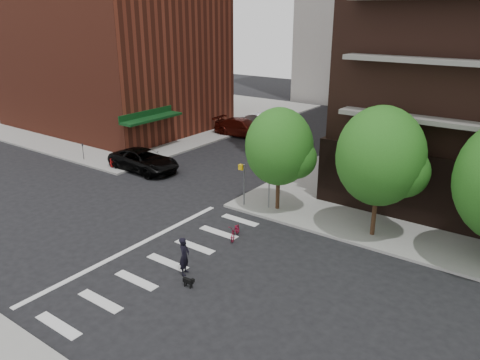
# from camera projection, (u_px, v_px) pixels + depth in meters

# --- Properties ---
(ground) EXTENTS (120.00, 120.00, 0.00)m
(ground) POSITION_uv_depth(u_px,v_px,m) (126.00, 245.00, 24.34)
(ground) COLOR black
(ground) RESTS_ON ground
(sidewalk_nw) EXTENTS (31.00, 33.00, 0.15)m
(sidewalk_nw) POSITION_uv_depth(u_px,v_px,m) (140.00, 113.00, 55.73)
(sidewalk_nw) COLOR gray
(sidewalk_nw) RESTS_ON ground
(crosswalk) EXTENTS (3.85, 13.00, 0.01)m
(crosswalk) POSITION_uv_depth(u_px,v_px,m) (156.00, 257.00, 23.12)
(crosswalk) COLOR silver
(crosswalk) RESTS_ON ground
(midrise_nw) EXTENTS (21.40, 15.50, 20.00)m
(midrise_nw) POSITION_uv_depth(u_px,v_px,m) (109.00, 25.00, 46.74)
(midrise_nw) COLOR maroon
(midrise_nw) RESTS_ON sidewalk_nw
(tree_a) EXTENTS (4.00, 4.00, 5.90)m
(tree_a) POSITION_uv_depth(u_px,v_px,m) (279.00, 147.00, 27.22)
(tree_a) COLOR #301E11
(tree_a) RESTS_ON sidewalk_ne
(tree_b) EXTENTS (4.50, 4.50, 6.65)m
(tree_b) POSITION_uv_depth(u_px,v_px,m) (380.00, 156.00, 23.73)
(tree_b) COLOR #301E11
(tree_b) RESTS_ON sidewalk_ne
(pedestrian_signal) EXTENTS (2.18, 0.67, 2.60)m
(pedestrian_signal) POSITION_uv_depth(u_px,v_px,m) (249.00, 179.00, 28.45)
(pedestrian_signal) COLOR slate
(pedestrian_signal) RESTS_ON sidewalk_ne
(fire_hydrant) EXTENTS (0.24, 0.24, 0.73)m
(fire_hydrant) POSITION_uv_depth(u_px,v_px,m) (112.00, 162.00, 35.89)
(fire_hydrant) COLOR #A50C0C
(fire_hydrant) RESTS_ON sidewalk_nw
(parking_meter) EXTENTS (0.10, 0.08, 1.32)m
(parking_meter) POSITION_uv_depth(u_px,v_px,m) (83.00, 150.00, 37.69)
(parking_meter) COLOR black
(parking_meter) RESTS_ON sidewalk_nw
(parked_car_black) EXTENTS (2.81, 5.92, 1.63)m
(parked_car_black) POSITION_uv_depth(u_px,v_px,m) (144.00, 160.00, 35.44)
(parked_car_black) COLOR black
(parked_car_black) RESTS_ON ground
(parked_car_maroon) EXTENTS (2.83, 6.07, 1.71)m
(parked_car_maroon) POSITION_uv_depth(u_px,v_px,m) (243.00, 128.00, 45.24)
(parked_car_maroon) COLOR #48100A
(parked_car_maroon) RESTS_ON ground
(parked_car_silver) EXTENTS (1.78, 4.81, 1.57)m
(parked_car_silver) POSITION_uv_depth(u_px,v_px,m) (263.00, 122.00, 48.00)
(parked_car_silver) COLOR #B5B9BF
(parked_car_silver) RESTS_ON ground
(scooter) EXTENTS (1.09, 1.66, 0.82)m
(scooter) POSITION_uv_depth(u_px,v_px,m) (235.00, 231.00, 24.98)
(scooter) COLOR maroon
(scooter) RESTS_ON ground
(dog_walker) EXTENTS (0.79, 0.67, 1.84)m
(dog_walker) POSITION_uv_depth(u_px,v_px,m) (184.00, 256.00, 21.40)
(dog_walker) COLOR black
(dog_walker) RESTS_ON ground
(dog) EXTENTS (0.59, 0.18, 0.50)m
(dog) POSITION_uv_depth(u_px,v_px,m) (189.00, 281.00, 20.54)
(dog) COLOR black
(dog) RESTS_ON ground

